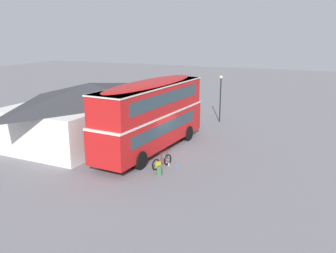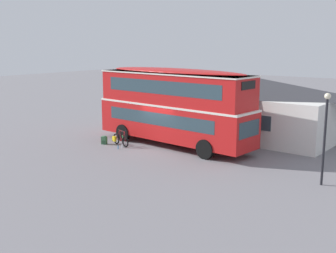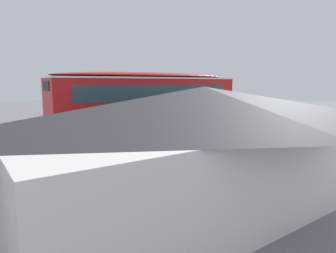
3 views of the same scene
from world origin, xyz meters
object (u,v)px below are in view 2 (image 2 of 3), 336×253
object	(u,v)px
water_bottle_blue_sports	(118,147)
street_lamp	(325,128)
backpack_on_ground	(104,140)
touring_bicycle	(120,140)
double_decker_bus	(174,104)
water_bottle_clear_plastic	(122,146)

from	to	relation	value
water_bottle_blue_sports	street_lamp	bearing A→B (deg)	3.01
backpack_on_ground	street_lamp	size ratio (longest dim) A/B	0.13
touring_bicycle	street_lamp	distance (m)	12.61
double_decker_bus	touring_bicycle	xyz separation A→B (m)	(-2.72, -1.96, -2.27)
double_decker_bus	touring_bicycle	bearing A→B (deg)	-144.23
backpack_on_ground	street_lamp	distance (m)	13.65
double_decker_bus	water_bottle_clear_plastic	size ratio (longest dim) A/B	47.50
water_bottle_clear_plastic	water_bottle_blue_sports	bearing A→B (deg)	-81.91
water_bottle_blue_sports	street_lamp	distance (m)	12.16
backpack_on_ground	water_bottle_blue_sports	distance (m)	1.62
touring_bicycle	backpack_on_ground	distance (m)	1.10
touring_bicycle	water_bottle_clear_plastic	bearing A→B (deg)	-31.52
backpack_on_ground	water_bottle_blue_sports	xyz separation A→B (m)	(1.56, -0.39, -0.17)
water_bottle_blue_sports	touring_bicycle	bearing A→B (deg)	125.57
touring_bicycle	water_bottle_clear_plastic	size ratio (longest dim) A/B	7.47
backpack_on_ground	touring_bicycle	bearing A→B (deg)	18.15
touring_bicycle	street_lamp	size ratio (longest dim) A/B	0.41
touring_bicycle	street_lamp	bearing A→B (deg)	-0.48
touring_bicycle	water_bottle_clear_plastic	distance (m)	0.60
double_decker_bus	water_bottle_blue_sports	size ratio (longest dim) A/B	44.69
water_bottle_clear_plastic	street_lamp	bearing A→B (deg)	0.85
street_lamp	backpack_on_ground	bearing A→B (deg)	-178.99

